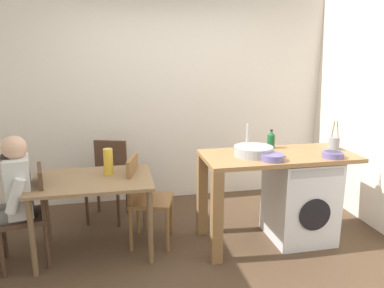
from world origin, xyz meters
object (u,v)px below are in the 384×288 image
object	(u,v)px
dining_table	(93,188)
mixing_bowl	(272,157)
utensil_crock	(334,143)
vase	(108,162)
colander	(333,154)
chair_opposite	(144,195)
chair_person_seat	(31,210)
chair_spare_by_wall	(109,175)
seated_person	(9,196)
washing_machine	(300,199)
bottle_tall_green	(271,140)

from	to	relation	value
dining_table	mixing_bowl	world-z (taller)	mixing_bowl
utensil_crock	vase	xyz separation A→B (m)	(-2.27, 0.20, -0.12)
colander	chair_opposite	bearing A→B (deg)	166.18
chair_person_seat	colander	world-z (taller)	colander
chair_spare_by_wall	seated_person	xyz separation A→B (m)	(-0.83, -0.89, 0.16)
dining_table	mixing_bowl	distance (m)	1.70
chair_person_seat	mixing_bowl	world-z (taller)	mixing_bowl
chair_spare_by_wall	colander	distance (m)	2.45
utensil_crock	colander	bearing A→B (deg)	-123.70
chair_spare_by_wall	mixing_bowl	xyz separation A→B (m)	(1.52, -1.12, 0.45)
dining_table	vase	xyz separation A→B (m)	(0.15, 0.10, 0.22)
washing_machine	chair_spare_by_wall	bearing A→B (deg)	154.57
seated_person	washing_machine	xyz separation A→B (m)	(2.76, -0.03, -0.24)
utensil_crock	colander	size ratio (longest dim) A/B	1.50
mixing_bowl	colander	size ratio (longest dim) A/B	1.09
chair_person_seat	colander	xyz separation A→B (m)	(2.79, -0.28, 0.44)
dining_table	chair_spare_by_wall	world-z (taller)	chair_spare_by_wall
chair_spare_by_wall	washing_machine	bearing A→B (deg)	171.90
seated_person	utensil_crock	xyz separation A→B (m)	(3.13, 0.02, 0.32)
dining_table	washing_machine	xyz separation A→B (m)	(2.05, -0.15, -0.21)
chair_person_seat	mixing_bowl	distance (m)	2.25
bottle_tall_green	washing_machine	bearing A→B (deg)	-45.25
chair_person_seat	washing_machine	world-z (taller)	chair_person_seat
washing_machine	bottle_tall_green	xyz separation A→B (m)	(-0.24, 0.24, 0.58)
chair_person_seat	chair_opposite	size ratio (longest dim) A/B	1.00
utensil_crock	mixing_bowl	bearing A→B (deg)	-162.31
dining_table	bottle_tall_green	xyz separation A→B (m)	(1.81, 0.09, 0.37)
dining_table	chair_person_seat	world-z (taller)	chair_person_seat
seated_person	utensil_crock	distance (m)	3.14
colander	bottle_tall_green	bearing A→B (deg)	132.92
chair_opposite	vase	world-z (taller)	vase
chair_opposite	utensil_crock	bearing A→B (deg)	99.69
dining_table	chair_person_seat	distance (m)	0.57
dining_table	mixing_bowl	size ratio (longest dim) A/B	5.07
chair_person_seat	chair_spare_by_wall	bearing A→B (deg)	-50.01
chair_person_seat	chair_spare_by_wall	world-z (taller)	same
seated_person	utensil_crock	size ratio (longest dim) A/B	4.01
dining_table	washing_machine	distance (m)	2.07
seated_person	vase	size ratio (longest dim) A/B	4.70
seated_person	colander	distance (m)	2.97
mixing_bowl	utensil_crock	xyz separation A→B (m)	(0.78, 0.25, 0.04)
dining_table	chair_spare_by_wall	distance (m)	0.79
utensil_crock	seated_person	bearing A→B (deg)	-179.58
colander	washing_machine	bearing A→B (deg)	130.74
chair_spare_by_wall	colander	bearing A→B (deg)	169.13
chair_person_seat	seated_person	size ratio (longest dim) A/B	0.75
chair_person_seat	seated_person	distance (m)	0.23
chair_spare_by_wall	vase	xyz separation A→B (m)	(0.03, -0.67, 0.36)
mixing_bowl	vase	xyz separation A→B (m)	(-1.49, 0.45, -0.09)
chair_opposite	utensil_crock	distance (m)	2.01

